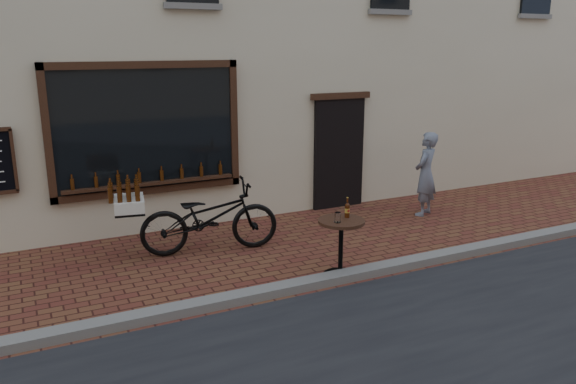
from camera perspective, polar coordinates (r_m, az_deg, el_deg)
name	(u,v)px	position (r m, az deg, el deg)	size (l,w,h in m)	color
ground	(348,286)	(7.90, 6.09, -9.48)	(90.00, 90.00, 0.00)	#5D271E
kerb	(340,277)	(8.03, 5.34, -8.58)	(90.00, 0.25, 0.12)	slate
cargo_bicycle	(207,217)	(8.99, -8.26, -2.50)	(2.66, 1.12, 1.23)	black
bistro_table	(341,236)	(8.00, 5.43, -4.48)	(0.66, 0.66, 1.13)	black
pedestrian	(426,174)	(11.13, 13.80, 1.79)	(0.59, 0.39, 1.63)	slate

